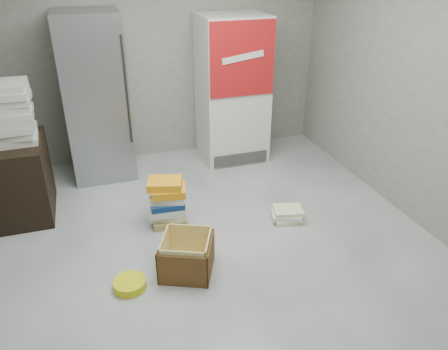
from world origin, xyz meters
TOP-DOWN VIEW (x-y plane):
  - ground at (0.00, 0.00)m, footprint 5.00×5.00m
  - room_shell at (0.00, 0.00)m, footprint 4.04×5.04m
  - steel_fridge at (-0.90, 2.13)m, footprint 0.70×0.72m
  - coke_cooler at (0.75, 2.12)m, footprint 0.80×0.73m
  - wood_shelf at (-1.73, 1.40)m, footprint 0.50×0.80m
  - supply_box_stack at (-1.72, 1.40)m, footprint 0.44×0.44m
  - phonebook_stack_main at (-0.39, 0.76)m, footprint 0.40×0.34m
  - phonebook_stack_side at (0.78, 0.44)m, footprint 0.36×0.31m
  - cardboard_box at (-0.38, -0.02)m, footprint 0.56×0.56m
  - bucket_lid at (-0.88, -0.09)m, footprint 0.28×0.28m

SIDE VIEW (x-z plane):
  - ground at x=0.00m, z-range 0.00..0.00m
  - bucket_lid at x=-0.88m, z-range 0.00..0.07m
  - phonebook_stack_side at x=0.78m, z-range 0.00..0.13m
  - cardboard_box at x=-0.38m, z-range -0.03..0.31m
  - phonebook_stack_main at x=-0.39m, z-range 0.00..0.48m
  - wood_shelf at x=-1.73m, z-range 0.00..0.80m
  - coke_cooler at x=0.75m, z-range 0.00..1.80m
  - steel_fridge at x=-0.90m, z-range 0.00..1.90m
  - supply_box_stack at x=-1.72m, z-range 0.80..1.38m
  - room_shell at x=0.00m, z-range 0.39..3.21m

